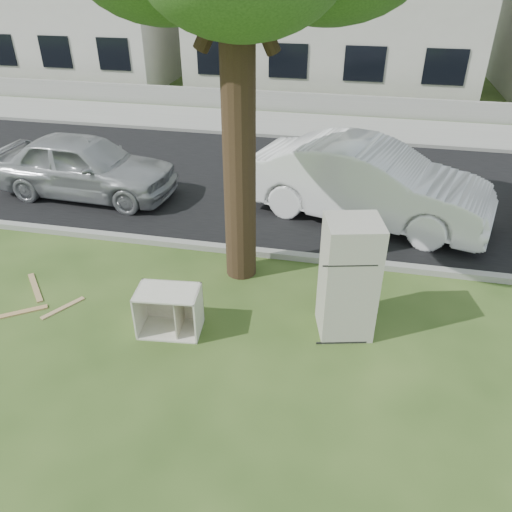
% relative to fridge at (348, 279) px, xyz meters
% --- Properties ---
extents(ground, '(120.00, 120.00, 0.00)m').
position_rel_fridge_xyz_m(ground, '(-1.51, -0.56, -0.93)').
color(ground, '#2E491A').
extents(road, '(120.00, 7.00, 0.01)m').
position_rel_fridge_xyz_m(road, '(-1.51, 5.44, -0.93)').
color(road, black).
rests_on(road, ground).
extents(kerb_near, '(120.00, 0.18, 0.12)m').
position_rel_fridge_xyz_m(kerb_near, '(-1.51, 1.89, -0.93)').
color(kerb_near, gray).
rests_on(kerb_near, ground).
extents(kerb_far, '(120.00, 0.18, 0.12)m').
position_rel_fridge_xyz_m(kerb_far, '(-1.51, 8.99, -0.93)').
color(kerb_far, gray).
rests_on(kerb_far, ground).
extents(sidewalk, '(120.00, 2.80, 0.01)m').
position_rel_fridge_xyz_m(sidewalk, '(-1.51, 10.44, -0.93)').
color(sidewalk, gray).
rests_on(sidewalk, ground).
extents(low_wall, '(120.00, 0.15, 0.70)m').
position_rel_fridge_xyz_m(low_wall, '(-1.51, 12.04, -0.58)').
color(low_wall, gray).
rests_on(low_wall, ground).
extents(fridge, '(0.92, 0.88, 1.87)m').
position_rel_fridge_xyz_m(fridge, '(0.00, 0.00, 0.00)').
color(fridge, beige).
rests_on(fridge, ground).
extents(cabinet, '(0.99, 0.67, 0.73)m').
position_rel_fridge_xyz_m(cabinet, '(-2.60, -0.58, -0.57)').
color(cabinet, silver).
rests_on(cabinet, ground).
extents(plank_a, '(1.08, 0.80, 0.02)m').
position_rel_fridge_xyz_m(plank_a, '(-5.31, -0.80, -0.92)').
color(plank_a, tan).
rests_on(plank_a, ground).
extents(plank_b, '(0.71, 0.78, 0.02)m').
position_rel_fridge_xyz_m(plank_b, '(-5.31, 0.00, -0.92)').
color(plank_b, tan).
rests_on(plank_b, ground).
extents(plank_c, '(0.45, 0.70, 0.02)m').
position_rel_fridge_xyz_m(plank_c, '(-4.53, -0.43, -0.92)').
color(plank_c, tan).
rests_on(plank_c, ground).
extents(car_center, '(5.39, 3.07, 1.68)m').
position_rel_fridge_xyz_m(car_center, '(0.22, 3.91, -0.09)').
color(car_center, white).
rests_on(car_center, ground).
extents(car_left, '(4.37, 1.94, 1.46)m').
position_rel_fridge_xyz_m(car_left, '(-6.27, 3.82, -0.20)').
color(car_left, '#9A9CA1').
rests_on(car_left, ground).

